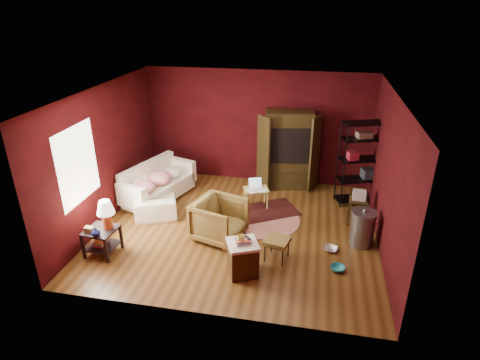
{
  "coord_description": "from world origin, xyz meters",
  "views": [
    {
      "loc": [
        1.4,
        -6.95,
        4.33
      ],
      "look_at": [
        0.0,
        0.2,
        1.0
      ],
      "focal_mm": 30.0,
      "sensor_mm": 36.0,
      "label": 1
    }
  ],
  "objects_px": {
    "sofa": "(155,183)",
    "hamper": "(243,257)",
    "tv_armoire": "(288,149)",
    "laptop_desk": "(256,191)",
    "side_table": "(104,223)",
    "wire_shelving": "(361,160)",
    "armchair": "(219,218)"
  },
  "relations": [
    {
      "from": "sofa",
      "to": "hamper",
      "type": "relative_size",
      "value": 3.19
    },
    {
      "from": "side_table",
      "to": "wire_shelving",
      "type": "bearing_deg",
      "value": 32.32
    },
    {
      "from": "armchair",
      "to": "tv_armoire",
      "type": "relative_size",
      "value": 0.47
    },
    {
      "from": "armchair",
      "to": "hamper",
      "type": "relative_size",
      "value": 1.29
    },
    {
      "from": "armchair",
      "to": "laptop_desk",
      "type": "relative_size",
      "value": 1.36
    },
    {
      "from": "hamper",
      "to": "tv_armoire",
      "type": "distance_m",
      "value": 3.73
    },
    {
      "from": "sofa",
      "to": "tv_armoire",
      "type": "bearing_deg",
      "value": -86.76
    },
    {
      "from": "side_table",
      "to": "hamper",
      "type": "relative_size",
      "value": 1.52
    },
    {
      "from": "side_table",
      "to": "wire_shelving",
      "type": "xyz_separation_m",
      "value": [
        4.67,
        2.95,
        0.42
      ]
    },
    {
      "from": "hamper",
      "to": "wire_shelving",
      "type": "distance_m",
      "value": 3.79
    },
    {
      "from": "armchair",
      "to": "sofa",
      "type": "bearing_deg",
      "value": 71.87
    },
    {
      "from": "sofa",
      "to": "wire_shelving",
      "type": "bearing_deg",
      "value": -101.97
    },
    {
      "from": "hamper",
      "to": "laptop_desk",
      "type": "xyz_separation_m",
      "value": [
        -0.15,
        2.4,
        0.09
      ]
    },
    {
      "from": "laptop_desk",
      "to": "hamper",
      "type": "bearing_deg",
      "value": -105.81
    },
    {
      "from": "hamper",
      "to": "wire_shelving",
      "type": "relative_size",
      "value": 0.36
    },
    {
      "from": "sofa",
      "to": "side_table",
      "type": "xyz_separation_m",
      "value": [
        -0.09,
        -2.16,
        0.2
      ]
    },
    {
      "from": "hamper",
      "to": "wire_shelving",
      "type": "bearing_deg",
      "value": 55.76
    },
    {
      "from": "laptop_desk",
      "to": "side_table",
      "type": "bearing_deg",
      "value": -156.22
    },
    {
      "from": "sofa",
      "to": "hamper",
      "type": "distance_m",
      "value": 3.37
    },
    {
      "from": "laptop_desk",
      "to": "tv_armoire",
      "type": "xyz_separation_m",
      "value": [
        0.58,
        1.24,
        0.59
      ]
    },
    {
      "from": "sofa",
      "to": "laptop_desk",
      "type": "bearing_deg",
      "value": -108.88
    },
    {
      "from": "armchair",
      "to": "wire_shelving",
      "type": "relative_size",
      "value": 0.47
    },
    {
      "from": "laptop_desk",
      "to": "tv_armoire",
      "type": "bearing_deg",
      "value": 45.44
    },
    {
      "from": "sofa",
      "to": "tv_armoire",
      "type": "distance_m",
      "value": 3.27
    },
    {
      "from": "armchair",
      "to": "wire_shelving",
      "type": "bearing_deg",
      "value": -35.82
    },
    {
      "from": "armchair",
      "to": "tv_armoire",
      "type": "bearing_deg",
      "value": -5.22
    },
    {
      "from": "sofa",
      "to": "tv_armoire",
      "type": "xyz_separation_m",
      "value": [
        2.92,
        1.36,
        0.56
      ]
    },
    {
      "from": "tv_armoire",
      "to": "wire_shelving",
      "type": "relative_size",
      "value": 1.0
    },
    {
      "from": "side_table",
      "to": "wire_shelving",
      "type": "relative_size",
      "value": 0.55
    },
    {
      "from": "side_table",
      "to": "hamper",
      "type": "distance_m",
      "value": 2.6
    },
    {
      "from": "armchair",
      "to": "tv_armoire",
      "type": "height_order",
      "value": "tv_armoire"
    },
    {
      "from": "sofa",
      "to": "side_table",
      "type": "relative_size",
      "value": 2.09
    }
  ]
}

